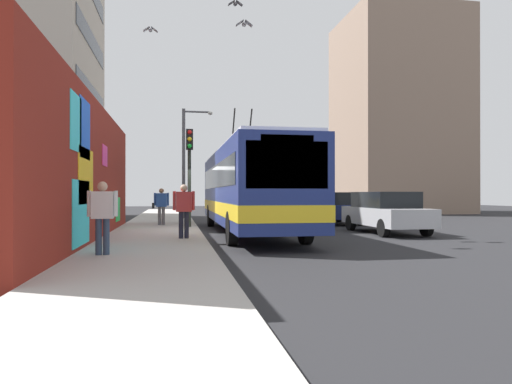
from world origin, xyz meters
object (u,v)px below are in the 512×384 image
(traffic_light, at_px, (189,161))
(street_lamp, at_px, (187,155))
(pedestrian_midblock, at_px, (161,204))
(city_bus, at_px, (248,187))
(parked_car_silver, at_px, (385,211))
(pedestrian_near_wall, at_px, (103,212))
(parked_car_navy, at_px, (334,207))
(pedestrian_at_curb, at_px, (184,207))

(traffic_light, bearing_deg, street_lamp, -0.81)
(traffic_light, relative_size, street_lamp, 0.66)
(pedestrian_midblock, relative_size, street_lamp, 0.26)
(street_lamp, bearing_deg, city_bus, -166.93)
(parked_car_silver, xyz_separation_m, street_lamp, (9.58, 7.25, 2.84))
(pedestrian_midblock, bearing_deg, pedestrian_near_wall, 174.33)
(city_bus, relative_size, parked_car_silver, 2.72)
(pedestrian_midblock, height_order, traffic_light, traffic_light)
(city_bus, height_order, traffic_light, city_bus)
(street_lamp, bearing_deg, parked_car_navy, -117.41)
(pedestrian_at_curb, height_order, pedestrian_near_wall, pedestrian_at_curb)
(pedestrian_at_curb, bearing_deg, parked_car_silver, -72.73)
(pedestrian_at_curb, relative_size, traffic_light, 0.41)
(parked_car_silver, relative_size, traffic_light, 1.16)
(traffic_light, xyz_separation_m, street_lamp, (7.11, -0.10, 0.82))
(pedestrian_near_wall, distance_m, traffic_light, 8.88)
(pedestrian_near_wall, bearing_deg, city_bus, -32.81)
(parked_car_silver, bearing_deg, parked_car_navy, 0.00)
(parked_car_navy, xyz_separation_m, pedestrian_at_curb, (-8.21, 7.67, 0.28))
(city_bus, relative_size, pedestrian_at_curb, 7.69)
(parked_car_navy, relative_size, street_lamp, 0.73)
(pedestrian_at_curb, height_order, street_lamp, street_lamp)
(pedestrian_midblock, xyz_separation_m, traffic_light, (-1.62, -1.17, 1.78))
(parked_car_silver, bearing_deg, street_lamp, 37.11)
(city_bus, height_order, street_lamp, street_lamp)
(traffic_light, height_order, street_lamp, street_lamp)
(city_bus, height_order, parked_car_silver, city_bus)
(parked_car_silver, relative_size, pedestrian_near_wall, 2.85)
(city_bus, bearing_deg, street_lamp, 13.07)
(pedestrian_midblock, relative_size, pedestrian_near_wall, 0.98)
(city_bus, height_order, parked_car_navy, city_bus)
(parked_car_silver, xyz_separation_m, parked_car_navy, (5.82, 0.00, -0.00))
(parked_car_silver, distance_m, traffic_light, 8.01)
(parked_car_navy, bearing_deg, pedestrian_at_curb, 136.94)
(parked_car_silver, bearing_deg, city_bus, 81.81)
(pedestrian_midblock, bearing_deg, traffic_light, -144.00)
(city_bus, xyz_separation_m, pedestrian_near_wall, (-6.70, 4.32, -0.68))
(parked_car_navy, bearing_deg, street_lamp, 62.59)
(parked_car_navy, height_order, pedestrian_near_wall, pedestrian_near_wall)
(parked_car_navy, bearing_deg, pedestrian_midblock, 101.50)
(pedestrian_at_curb, bearing_deg, pedestrian_midblock, 7.53)
(pedestrian_midblock, bearing_deg, pedestrian_at_curb, -172.47)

